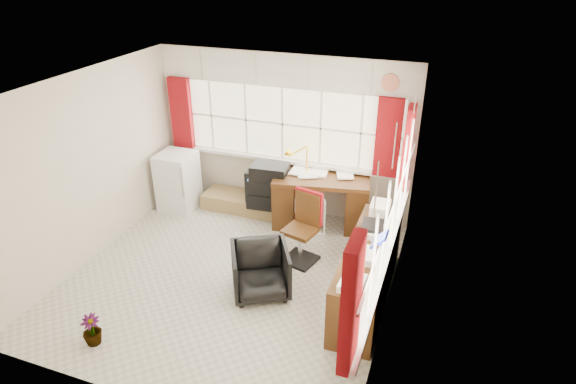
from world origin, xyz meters
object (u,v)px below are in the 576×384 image
object	(u,v)px
office_chair	(261,271)
crt_tv	(269,186)
radiator	(312,222)
credenza	(368,271)
mini_fridge	(178,181)
desk	(321,198)
desk_lamp	(307,154)
task_chair	(305,224)
tv_bench	(246,203)

from	to	relation	value
office_chair	crt_tv	xyz separation A→B (m)	(-0.62, 1.84, 0.19)
radiator	credenza	bearing A→B (deg)	-47.02
mini_fridge	office_chair	bearing A→B (deg)	-37.07
desk	crt_tv	xyz separation A→B (m)	(-0.86, 0.03, 0.06)
desk_lamp	mini_fridge	distance (m)	2.19
task_chair	mini_fridge	bearing A→B (deg)	163.89
desk	mini_fridge	distance (m)	2.34
radiator	office_chair	bearing A→B (deg)	-98.40
desk	mini_fridge	world-z (taller)	mini_fridge
desk_lamp	crt_tv	xyz separation A→B (m)	(-0.61, -0.04, -0.61)
desk_lamp	tv_bench	world-z (taller)	desk_lamp
radiator	desk	bearing A→B (deg)	86.11
credenza	mini_fridge	world-z (taller)	mini_fridge
credenza	mini_fridge	size ratio (longest dim) A/B	2.13
office_chair	credenza	bearing A→B (deg)	-13.83
desk	office_chair	world-z (taller)	desk
desk_lamp	crt_tv	world-z (taller)	desk_lamp
desk	tv_bench	bearing A→B (deg)	178.51
desk_lamp	task_chair	size ratio (longest dim) A/B	0.45
desk	radiator	xyz separation A→B (m)	(-0.03, -0.38, -0.21)
task_chair	tv_bench	xyz separation A→B (m)	(-1.31, 0.95, -0.40)
task_chair	crt_tv	xyz separation A→B (m)	(-0.90, 0.95, -0.02)
desk	task_chair	size ratio (longest dim) A/B	1.52
credenza	radiator	bearing A→B (deg)	132.98
desk_lamp	radiator	world-z (taller)	desk_lamp
crt_tv	office_chair	bearing A→B (deg)	-71.30
task_chair	radiator	size ratio (longest dim) A/B	1.68
task_chair	office_chair	bearing A→B (deg)	-107.24
tv_bench	desk	bearing A→B (deg)	-1.49
office_chair	credenza	xyz separation A→B (m)	(1.25, 0.33, 0.07)
mini_fridge	task_chair	bearing A→B (deg)	-16.11
credenza	mini_fridge	distance (m)	3.56
credenza	mini_fridge	bearing A→B (deg)	159.49
office_chair	tv_bench	size ratio (longest dim) A/B	0.50
crt_tv	task_chair	bearing A→B (deg)	-46.45
radiator	tv_bench	bearing A→B (deg)	161.81
office_chair	credenza	world-z (taller)	credenza
tv_bench	office_chair	bearing A→B (deg)	-60.88
mini_fridge	tv_bench	bearing A→B (deg)	14.38
desk_lamp	tv_bench	bearing A→B (deg)	-178.09
office_chair	tv_bench	world-z (taller)	office_chair
office_chair	radiator	world-z (taller)	office_chair
mini_fridge	credenza	bearing A→B (deg)	-20.51
desk_lamp	crt_tv	size ratio (longest dim) A/B	0.70
desk_lamp	tv_bench	xyz separation A→B (m)	(-1.01, -0.03, -0.99)
desk	tv_bench	distance (m)	1.31
tv_bench	mini_fridge	size ratio (longest dim) A/B	1.49
desk_lamp	radiator	distance (m)	1.01
task_chair	radiator	distance (m)	0.62
radiator	tv_bench	distance (m)	1.31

